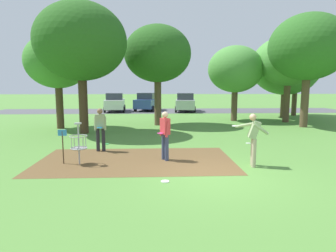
{
  "coord_description": "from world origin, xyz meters",
  "views": [
    {
      "loc": [
        -1.74,
        -8.17,
        2.61
      ],
      "look_at": [
        -1.19,
        3.4,
        1.0
      ],
      "focal_mm": 31.45,
      "sensor_mm": 36.0,
      "label": 1
    }
  ],
  "objects": [
    {
      "name": "player_foreground_watching",
      "position": [
        -3.87,
        3.44,
        0.97
      ],
      "size": [
        0.48,
        0.41,
        1.71
      ],
      "color": "#232328",
      "rests_on": "ground"
    },
    {
      "name": "player_waiting_left",
      "position": [
        1.44,
        0.98,
        0.99
      ],
      "size": [
        1.04,
        0.65,
        1.71
      ],
      "color": "tan",
      "rests_on": "ground"
    },
    {
      "name": "ground_plane",
      "position": [
        0.0,
        0.0,
        0.0
      ],
      "size": [
        160.0,
        160.0,
        0.0
      ],
      "primitive_type": "plane",
      "color": "#518438"
    },
    {
      "name": "parked_car_center_left",
      "position": [
        -2.43,
        22.32,
        0.92
      ],
      "size": [
        2.73,
        4.5,
        1.84
      ],
      "color": "#2D4784",
      "rests_on": "ground"
    },
    {
      "name": "parking_lot_strip",
      "position": [
        0.0,
        21.96,
        0.0
      ],
      "size": [
        36.0,
        6.0,
        0.01
      ],
      "primitive_type": "cube",
      "color": "#4C4C51",
      "rests_on": "ground"
    },
    {
      "name": "tree_far_center",
      "position": [
        -1.49,
        11.11,
        4.59
      ],
      "size": [
        4.29,
        4.29,
        6.44
      ],
      "color": "brown",
      "rests_on": "ground"
    },
    {
      "name": "tree_near_left",
      "position": [
        8.8,
        15.26,
        4.15
      ],
      "size": [
        5.45,
        5.45,
        6.48
      ],
      "color": "brown",
      "rests_on": "ground"
    },
    {
      "name": "tree_near_right",
      "position": [
        4.16,
        13.18,
        3.74
      ],
      "size": [
        3.95,
        3.95,
        5.44
      ],
      "color": "brown",
      "rests_on": "ground"
    },
    {
      "name": "tree_mid_right",
      "position": [
        7.68,
        12.34,
        4.27
      ],
      "size": [
        4.11,
        4.11,
        6.04
      ],
      "color": "brown",
      "rests_on": "ground"
    },
    {
      "name": "frisbee_mid_grass",
      "position": [
        -1.45,
        -0.44,
        0.01
      ],
      "size": [
        0.23,
        0.23,
        0.02
      ],
      "primitive_type": "cylinder",
      "color": "white",
      "rests_on": "ground"
    },
    {
      "name": "parked_car_center_right",
      "position": [
        1.41,
        21.24,
        0.92
      ],
      "size": [
        2.32,
        4.37,
        1.84
      ],
      "color": "#B2B7BC",
      "rests_on": "ground"
    },
    {
      "name": "tree_far_right",
      "position": [
        -5.57,
        7.98,
        4.87
      ],
      "size": [
        4.84,
        4.84,
        6.95
      ],
      "color": "#422D1E",
      "rests_on": "ground"
    },
    {
      "name": "frisbee_near_basket",
      "position": [
        2.5,
        4.7,
        0.01
      ],
      "size": [
        0.21,
        0.21,
        0.02
      ],
      "primitive_type": "cylinder",
      "color": "white",
      "rests_on": "ground"
    },
    {
      "name": "disc_golf_basket",
      "position": [
        -4.29,
        1.49,
        0.75
      ],
      "size": [
        0.98,
        0.58,
        1.39
      ],
      "color": "#9E9EA3",
      "rests_on": "ground"
    },
    {
      "name": "tree_mid_center",
      "position": [
        7.67,
        9.78,
        4.89
      ],
      "size": [
        4.73,
        4.73,
        6.93
      ],
      "color": "brown",
      "rests_on": "ground"
    },
    {
      "name": "frisbee_far_left",
      "position": [
        -3.86,
        4.82,
        0.01
      ],
      "size": [
        0.21,
        0.21,
        0.02
      ],
      "primitive_type": "cylinder",
      "color": "green",
      "rests_on": "ground"
    },
    {
      "name": "tree_mid_left",
      "position": [
        -7.44,
        9.88,
        4.01
      ],
      "size": [
        3.79,
        3.79,
        5.65
      ],
      "color": "#4C3823",
      "rests_on": "ground"
    },
    {
      "name": "dirt_tee_pad",
      "position": [
        -2.38,
        1.9,
        0.0
      ],
      "size": [
        6.74,
        3.84,
        0.01
      ],
      "primitive_type": "cube",
      "color": "brown",
      "rests_on": "ground"
    },
    {
      "name": "player_throwing",
      "position": [
        -1.36,
        1.9,
        0.97
      ],
      "size": [
        0.45,
        0.49,
        1.71
      ],
      "color": "#384260",
      "rests_on": "ground"
    },
    {
      "name": "parked_car_leftmost",
      "position": [
        -5.66,
        21.53,
        0.92
      ],
      "size": [
        2.18,
        4.31,
        1.84
      ],
      "color": "silver",
      "rests_on": "ground"
    },
    {
      "name": "tree_far_left",
      "position": [
        10.41,
        16.8,
        3.41
      ],
      "size": [
        3.39,
        3.39,
        4.88
      ],
      "color": "brown",
      "rests_on": "ground"
    }
  ]
}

